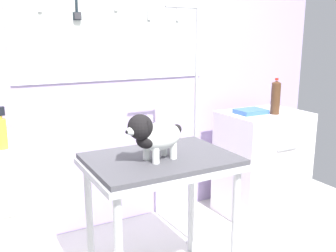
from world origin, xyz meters
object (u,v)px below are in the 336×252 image
object	(u,v)px
grooming_table	(161,173)
grooming_arm	(194,140)
soda_bottle	(276,97)
cabinet_right	(262,163)
shampoo_bottle	(1,131)
dog	(154,135)

from	to	relation	value
grooming_table	grooming_arm	size ratio (longest dim) A/B	0.50
soda_bottle	cabinet_right	bearing A→B (deg)	102.54
grooming_table	soda_bottle	xyz separation A→B (m)	(1.26, 0.40, 0.29)
cabinet_right	shampoo_bottle	size ratio (longest dim) A/B	3.99
grooming_arm	soda_bottle	world-z (taller)	grooming_arm
grooming_arm	cabinet_right	world-z (taller)	grooming_arm
grooming_table	grooming_arm	world-z (taller)	grooming_arm
cabinet_right	shampoo_bottle	distance (m)	2.14
dog	grooming_table	bearing A→B (deg)	36.91
grooming_arm	dog	xyz separation A→B (m)	(-0.50, -0.38, 0.19)
grooming_arm	soda_bottle	xyz separation A→B (m)	(0.82, 0.08, 0.24)
grooming_table	shampoo_bottle	xyz separation A→B (m)	(-0.81, 0.26, 0.29)
grooming_arm	grooming_table	bearing A→B (deg)	-143.24
shampoo_bottle	grooming_table	bearing A→B (deg)	-17.92
grooming_arm	dog	size ratio (longest dim) A/B	4.54
dog	shampoo_bottle	world-z (taller)	shampoo_bottle
grooming_table	soda_bottle	bearing A→B (deg)	17.72
dog	cabinet_right	xyz separation A→B (m)	(1.30, 0.55, -0.54)
grooming_table	shampoo_bottle	world-z (taller)	shampoo_bottle
grooming_arm	cabinet_right	distance (m)	0.89
dog	soda_bottle	distance (m)	1.40
grooming_table	grooming_arm	distance (m)	0.55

